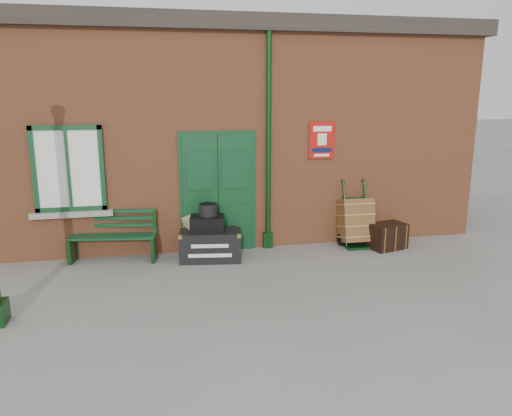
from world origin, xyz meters
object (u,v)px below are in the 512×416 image
object	(u,v)px
porter_trolley	(356,221)
dark_trunk	(387,236)
houdini_trunk	(210,245)
bench	(114,234)

from	to	relation	value
porter_trolley	dark_trunk	xyz separation A→B (m)	(0.53, -0.31, -0.24)
porter_trolley	dark_trunk	world-z (taller)	porter_trolley
houdini_trunk	dark_trunk	world-z (taller)	houdini_trunk
houdini_trunk	porter_trolley	world-z (taller)	porter_trolley
porter_trolley	dark_trunk	bearing A→B (deg)	-29.53
porter_trolley	dark_trunk	size ratio (longest dim) A/B	1.85
houdini_trunk	dark_trunk	xyz separation A→B (m)	(3.41, -0.06, -0.02)
porter_trolley	dark_trunk	distance (m)	0.66
bench	houdini_trunk	bearing A→B (deg)	-3.70
houdini_trunk	porter_trolley	xyz separation A→B (m)	(2.88, 0.26, 0.22)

